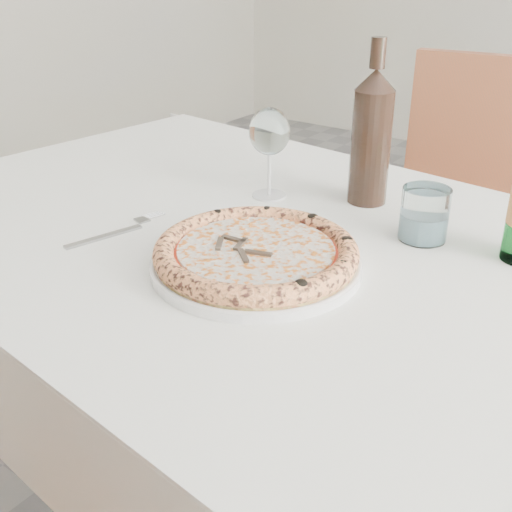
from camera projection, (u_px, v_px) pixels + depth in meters
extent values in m
cube|color=brown|center=(293.00, 260.00, 1.02)|extent=(1.55, 1.00, 0.04)
cube|color=white|center=(294.00, 246.00, 1.01)|extent=(1.62, 1.06, 0.01)
cube|color=white|center=(406.00, 222.00, 1.38)|extent=(1.53, 0.01, 0.22)
cube|color=white|center=(75.00, 472.00, 0.73)|extent=(1.53, 0.01, 0.22)
cube|color=white|center=(11.00, 207.00, 1.46)|extent=(0.01, 0.90, 0.22)
cylinder|color=brown|center=(159.00, 270.00, 1.80)|extent=(0.06, 0.06, 0.71)
cube|color=brown|center=(457.00, 258.00, 1.65)|extent=(0.47, 0.47, 0.04)
cube|color=brown|center=(489.00, 145.00, 1.69)|extent=(0.43, 0.09, 0.46)
cylinder|color=brown|center=(502.00, 392.00, 1.53)|extent=(0.04, 0.04, 0.43)
cylinder|color=brown|center=(402.00, 290.00, 1.98)|extent=(0.04, 0.04, 0.43)
cylinder|color=brown|center=(358.00, 349.00, 1.69)|extent=(0.04, 0.04, 0.43)
cylinder|color=white|center=(256.00, 264.00, 0.93)|extent=(0.31, 0.31, 0.01)
torus|color=white|center=(256.00, 261.00, 0.93)|extent=(0.31, 0.31, 0.01)
cylinder|color=tan|center=(256.00, 256.00, 0.92)|extent=(0.29, 0.29, 0.01)
torus|color=#ED9457|center=(256.00, 251.00, 0.92)|extent=(0.30, 0.30, 0.03)
cylinder|color=#DA4A22|center=(256.00, 251.00, 0.92)|extent=(0.25, 0.25, 0.00)
cylinder|color=silver|center=(256.00, 249.00, 0.92)|extent=(0.23, 0.23, 0.00)
cube|color=brown|center=(273.00, 251.00, 0.90)|extent=(0.04, 0.01, 0.00)
cube|color=brown|center=(282.00, 238.00, 0.94)|extent=(0.02, 0.04, 0.00)
cube|color=brown|center=(243.00, 229.00, 0.97)|extent=(0.04, 0.03, 0.00)
cube|color=brown|center=(232.00, 246.00, 0.92)|extent=(0.04, 0.03, 0.00)
cube|color=brown|center=(244.00, 262.00, 0.87)|extent=(0.02, 0.04, 0.00)
cube|color=gray|center=(105.00, 236.00, 1.03)|extent=(0.05, 0.13, 0.00)
cube|color=gray|center=(141.00, 220.00, 1.09)|extent=(0.03, 0.03, 0.00)
cylinder|color=gray|center=(148.00, 215.00, 1.11)|extent=(0.00, 0.03, 0.00)
cylinder|color=gray|center=(151.00, 215.00, 1.11)|extent=(0.00, 0.03, 0.00)
cylinder|color=gray|center=(153.00, 216.00, 1.10)|extent=(0.00, 0.03, 0.00)
cylinder|color=gray|center=(155.00, 217.00, 1.10)|extent=(0.00, 0.03, 0.00)
cylinder|color=silver|center=(269.00, 195.00, 1.19)|extent=(0.06, 0.06, 0.00)
cylinder|color=silver|center=(269.00, 173.00, 1.17)|extent=(0.01, 0.01, 0.08)
ellipsoid|color=white|center=(270.00, 132.00, 1.14)|extent=(0.07, 0.07, 0.09)
cylinder|color=white|center=(424.00, 214.00, 1.01)|extent=(0.08, 0.08, 0.08)
cylinder|color=#BDE6FB|center=(423.00, 226.00, 1.01)|extent=(0.07, 0.07, 0.04)
cylinder|color=black|center=(370.00, 148.00, 1.13)|extent=(0.07, 0.07, 0.20)
cone|color=black|center=(376.00, 79.00, 1.08)|extent=(0.07, 0.07, 0.04)
cylinder|color=black|center=(378.00, 53.00, 1.06)|extent=(0.03, 0.03, 0.05)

